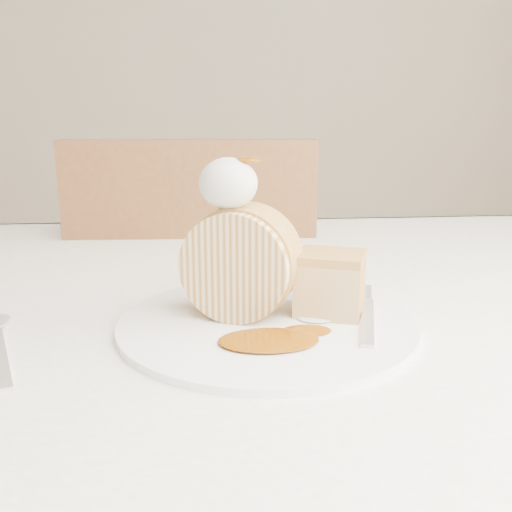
{
  "coord_description": "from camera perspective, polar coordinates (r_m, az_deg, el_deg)",
  "views": [
    {
      "loc": [
        -0.05,
        -0.48,
        0.96
      ],
      "look_at": [
        0.0,
        0.07,
        0.82
      ],
      "focal_mm": 40.0,
      "sensor_mm": 36.0,
      "label": 1
    }
  ],
  "objects": [
    {
      "name": "roulade_slice",
      "position": [
        0.57,
        -1.55,
        -0.69
      ],
      "size": [
        0.13,
        0.1,
        0.11
      ],
      "primitive_type": "cylinder",
      "rotation": [
        1.57,
        0.0,
        -0.38
      ],
      "color": "beige",
      "rests_on": "plate"
    },
    {
      "name": "caramel_pool",
      "position": [
        0.52,
        1.26,
        -8.39
      ],
      "size": [
        0.11,
        0.09,
        0.0
      ],
      "primitive_type": null,
      "rotation": [
        0.0,
        0.0,
        -0.37
      ],
      "color": "#723804",
      "rests_on": "plate"
    },
    {
      "name": "spoon",
      "position": [
        0.55,
        -24.26,
        -9.23
      ],
      "size": [
        0.09,
        0.17,
        0.0
      ],
      "primitive_type": "cube",
      "rotation": [
        0.0,
        0.0,
        0.38
      ],
      "color": "silver",
      "rests_on": "table"
    },
    {
      "name": "whipped_cream",
      "position": [
        0.56,
        -2.79,
        7.26
      ],
      "size": [
        0.06,
        0.06,
        0.05
      ],
      "primitive_type": "ellipsoid",
      "color": "silver",
      "rests_on": "roulade_slice"
    },
    {
      "name": "fork",
      "position": [
        0.58,
        11.1,
        -6.45
      ],
      "size": [
        0.07,
        0.18,
        0.0
      ],
      "primitive_type": "cube",
      "rotation": [
        0.0,
        0.0,
        -0.28
      ],
      "color": "silver",
      "rests_on": "plate"
    },
    {
      "name": "caramel_drizzle",
      "position": [
        0.56,
        -0.83,
        10.2
      ],
      "size": [
        0.03,
        0.02,
        0.01
      ],
      "primitive_type": "ellipsoid",
      "color": "#723804",
      "rests_on": "whipped_cream"
    },
    {
      "name": "plate",
      "position": [
        0.58,
        1.08,
        -6.76
      ],
      "size": [
        0.39,
        0.39,
        0.01
      ],
      "primitive_type": "cylinder",
      "rotation": [
        0.0,
        0.0,
        -0.37
      ],
      "color": "white",
      "rests_on": "table"
    },
    {
      "name": "table",
      "position": [
        0.74,
        -1.14,
        -9.66
      ],
      "size": [
        1.4,
        0.9,
        0.75
      ],
      "color": "white",
      "rests_on": "ground"
    },
    {
      "name": "cake_chunk",
      "position": [
        0.59,
        7.41,
        -3.09
      ],
      "size": [
        0.08,
        0.08,
        0.06
      ],
      "primitive_type": "cube",
      "rotation": [
        0.0,
        0.0,
        -0.37
      ],
      "color": "tan",
      "rests_on": "plate"
    },
    {
      "name": "chair_far",
      "position": [
        1.17,
        -5.82,
        -7.85
      ],
      "size": [
        0.45,
        0.45,
        0.92
      ],
      "rotation": [
        0.0,
        0.0,
        3.09
      ],
      "color": "brown",
      "rests_on": "ground"
    }
  ]
}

